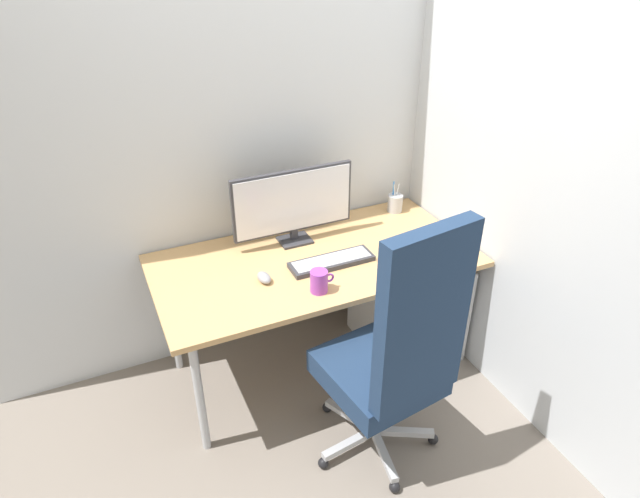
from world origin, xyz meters
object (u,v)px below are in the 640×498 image
object	(u,v)px
monitor	(293,203)
mouse	(264,278)
keyboard	(332,261)
pen_holder	(395,203)
office_chair	(396,355)
filing_cabinet	(407,302)
coffee_mug	(319,281)
notebook	(417,252)

from	to	relation	value
monitor	mouse	bearing A→B (deg)	-132.65
keyboard	pen_holder	xyz separation A→B (m)	(0.58, 0.36, 0.04)
office_chair	pen_holder	xyz separation A→B (m)	(0.58, 0.98, 0.13)
filing_cabinet	coffee_mug	world-z (taller)	coffee_mug
pen_holder	notebook	world-z (taller)	pen_holder
keyboard	notebook	size ratio (longest dim) A/B	2.11
office_chair	coffee_mug	xyz separation A→B (m)	(-0.15, 0.44, 0.13)
office_chair	coffee_mug	world-z (taller)	office_chair
monitor	keyboard	distance (m)	0.36
mouse	filing_cabinet	bearing A→B (deg)	-1.77
keyboard	notebook	xyz separation A→B (m)	(0.43, -0.09, -0.01)
keyboard	coffee_mug	world-z (taller)	coffee_mug
monitor	filing_cabinet	bearing A→B (deg)	-23.31
notebook	filing_cabinet	bearing A→B (deg)	48.47
pen_holder	coffee_mug	world-z (taller)	pen_holder
office_chair	mouse	world-z (taller)	office_chair
mouse	notebook	world-z (taller)	mouse
filing_cabinet	keyboard	size ratio (longest dim) A/B	1.38
mouse	coffee_mug	size ratio (longest dim) A/B	0.83
filing_cabinet	pen_holder	distance (m)	0.57
monitor	notebook	bearing A→B (deg)	-36.08
keyboard	mouse	size ratio (longest dim) A/B	4.40
office_chair	monitor	size ratio (longest dim) A/B	1.99
notebook	pen_holder	bearing A→B (deg)	56.98
filing_cabinet	office_chair	bearing A→B (deg)	-127.11
monitor	pen_holder	distance (m)	0.68
keyboard	mouse	world-z (taller)	mouse
filing_cabinet	pen_holder	size ratio (longest dim) A/B	3.27
monitor	notebook	world-z (taller)	monitor
filing_cabinet	mouse	xyz separation A→B (m)	(-0.85, -0.05, 0.43)
mouse	coffee_mug	xyz separation A→B (m)	(0.20, -0.18, 0.03)
mouse	office_chair	bearing A→B (deg)	-65.28
filing_cabinet	coffee_mug	xyz separation A→B (m)	(-0.65, -0.22, 0.46)
filing_cabinet	notebook	size ratio (longest dim) A/B	2.91
office_chair	coffee_mug	size ratio (longest dim) A/B	11.00
keyboard	notebook	bearing A→B (deg)	-11.31
office_chair	keyboard	bearing A→B (deg)	89.75
keyboard	pen_holder	size ratio (longest dim) A/B	2.37
mouse	pen_holder	size ratio (longest dim) A/B	0.54
keyboard	coffee_mug	xyz separation A→B (m)	(-0.15, -0.18, 0.04)
pen_holder	monitor	bearing A→B (deg)	-173.65
filing_cabinet	mouse	bearing A→B (deg)	-176.88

